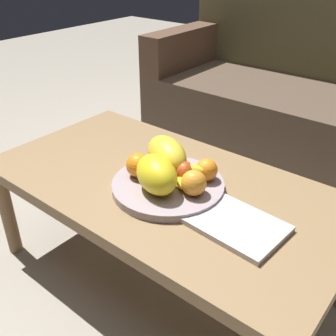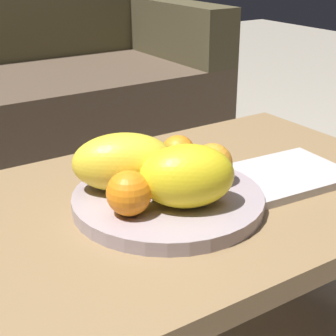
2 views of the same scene
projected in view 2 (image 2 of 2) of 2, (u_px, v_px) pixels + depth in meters
name	position (u px, v px, depth m)	size (l,w,h in m)	color
coffee_table	(144.00, 227.00, 0.99)	(1.16, 0.62, 0.40)	olive
fruit_bowl	(168.00, 200.00, 0.97)	(0.34, 0.34, 0.03)	#A39399
melon_large_front	(123.00, 162.00, 0.96)	(0.18, 0.11, 0.11)	yellow
melon_smaller_beside	(187.00, 176.00, 0.90)	(0.16, 0.11, 0.11)	yellow
orange_front	(178.00, 152.00, 1.06)	(0.07, 0.07, 0.07)	orange
orange_left	(213.00, 163.00, 1.00)	(0.08, 0.08, 0.08)	orange
orange_right	(129.00, 193.00, 0.88)	(0.08, 0.08, 0.08)	orange
apple_front	(172.00, 166.00, 1.00)	(0.06, 0.06, 0.06)	#AB4419
banana_bunch	(168.00, 171.00, 0.99)	(0.15, 0.14, 0.06)	yellow
magazine	(283.00, 176.00, 1.08)	(0.25, 0.18, 0.02)	beige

